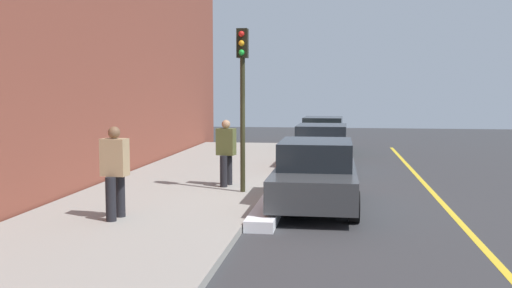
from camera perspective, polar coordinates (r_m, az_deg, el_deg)
The scene contains 10 objects.
ground_plane at distance 13.58m, azimuth 4.82°, elevation -5.97°, with size 56.00×56.00×0.00m, color #333335.
sidewalk at distance 14.14m, azimuth -8.71°, elevation -5.25°, with size 28.00×4.60×0.15m, color gray.
lane_stripe_centre at distance 13.78m, azimuth 18.30°, elevation -6.04°, with size 28.00×0.14×0.01m, color gold.
snow_bank_curb at distance 13.43m, azimuth 1.78°, elevation -5.60°, with size 5.38×0.56×0.22m, color white.
parked_car_green at distance 24.79m, azimuth 6.59°, elevation 0.89°, with size 4.24×2.00×1.51m.
parked_car_silver at distance 19.22m, azimuth 6.46°, elevation -0.38°, with size 4.26×1.97×1.51m.
parked_car_charcoal at distance 13.15m, azimuth 5.87°, elevation -3.00°, with size 4.27×1.91×1.51m.
pedestrian_tan_coat at distance 11.55m, azimuth -13.72°, elevation -2.49°, with size 0.60×0.51×1.81m.
pedestrian_olive_coat at distance 15.14m, azimuth -2.96°, elevation -0.67°, with size 0.57×0.51×1.73m.
traffic_light_pole at distance 14.15m, azimuth -1.34°, elevation 6.18°, with size 0.35×0.26×3.98m.
Camera 1 is at (13.30, 0.75, 2.65)m, focal length 40.65 mm.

